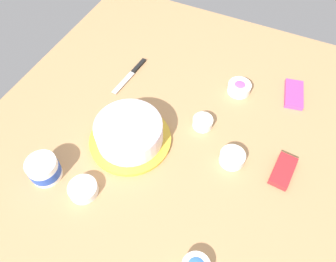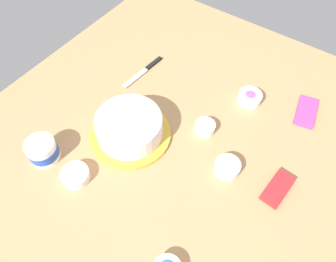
# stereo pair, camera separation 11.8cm
# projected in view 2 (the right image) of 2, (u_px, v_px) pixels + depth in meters

# --- Properties ---
(ground_plane) EXTENTS (1.54, 1.54, 0.00)m
(ground_plane) POSITION_uv_depth(u_px,v_px,m) (188.00, 137.00, 1.21)
(ground_plane) COLOR tan
(frosted_cake) EXTENTS (0.31, 0.31, 0.11)m
(frosted_cake) POSITION_uv_depth(u_px,v_px,m) (129.00, 127.00, 1.17)
(frosted_cake) COLOR gold
(frosted_cake) RESTS_ON ground_plane
(frosting_tub) EXTENTS (0.11, 0.11, 0.08)m
(frosting_tub) POSITION_uv_depth(u_px,v_px,m) (42.00, 150.00, 1.12)
(frosting_tub) COLOR white
(frosting_tub) RESTS_ON ground_plane
(spreading_knife) EXTENTS (0.24, 0.04, 0.01)m
(spreading_knife) POSITION_uv_depth(u_px,v_px,m) (146.00, 69.00, 1.41)
(spreading_knife) COLOR silver
(spreading_knife) RESTS_ON ground_plane
(sprinkle_bowl_green) EXTENTS (0.10, 0.10, 0.03)m
(sprinkle_bowl_green) POSITION_uv_depth(u_px,v_px,m) (75.00, 175.00, 1.09)
(sprinkle_bowl_green) COLOR white
(sprinkle_bowl_green) RESTS_ON ground_plane
(sprinkle_bowl_rainbow) EXTENTS (0.10, 0.10, 0.04)m
(sprinkle_bowl_rainbow) POSITION_uv_depth(u_px,v_px,m) (250.00, 97.00, 1.29)
(sprinkle_bowl_rainbow) COLOR white
(sprinkle_bowl_rainbow) RESTS_ON ground_plane
(sprinkle_bowl_orange) EXTENTS (0.08, 0.08, 0.04)m
(sprinkle_bowl_orange) POSITION_uv_depth(u_px,v_px,m) (205.00, 127.00, 1.21)
(sprinkle_bowl_orange) COLOR white
(sprinkle_bowl_orange) RESTS_ON ground_plane
(sprinkle_bowl_yellow) EXTENTS (0.09, 0.09, 0.04)m
(sprinkle_bowl_yellow) POSITION_uv_depth(u_px,v_px,m) (227.00, 167.00, 1.11)
(sprinkle_bowl_yellow) COLOR white
(sprinkle_bowl_yellow) RESTS_ON ground_plane
(candy_box_lower) EXTENTS (0.16, 0.10, 0.02)m
(candy_box_lower) POSITION_uv_depth(u_px,v_px,m) (306.00, 112.00, 1.27)
(candy_box_lower) COLOR #E53D8E
(candy_box_lower) RESTS_ON ground_plane
(candy_box_upper) EXTENTS (0.14, 0.08, 0.02)m
(candy_box_upper) POSITION_uv_depth(u_px,v_px,m) (278.00, 189.00, 1.07)
(candy_box_upper) COLOR red
(candy_box_upper) RESTS_ON ground_plane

